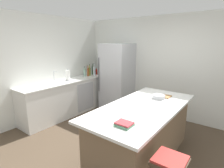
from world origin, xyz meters
The scene contains 19 objects.
ground_plane centered at (0.00, 0.00, 0.00)m, with size 7.20×7.20×0.00m, color #4C3D2D.
wall_rear centered at (0.00, 2.25, 1.30)m, with size 6.00×0.10×2.60m, color silver.
wall_left centered at (-2.45, 0.00, 1.30)m, with size 0.10×6.00×2.60m, color silver.
counter_run_left centered at (-2.10, 0.76, 0.47)m, with size 0.63×2.70×0.94m.
kitchen_island centered at (0.42, 0.26, 0.47)m, with size 1.04×2.24×0.93m.
refrigerator centered at (-1.25, 1.83, 0.95)m, with size 0.80×0.76×1.90m.
bar_stool centered at (1.14, -0.47, 0.56)m, with size 0.36×0.36×0.69m.
sink_faucet centered at (-2.14, 0.38, 1.10)m, with size 0.15×0.05×0.30m.
paper_towel_roll centered at (-2.10, 0.77, 1.07)m, with size 0.14×0.14×0.31m.
whiskey_bottle centered at (-2.04, 2.00, 1.04)m, with size 0.08×0.08×0.27m.
hot_sauce_bottle centered at (-2.11, 1.91, 1.02)m, with size 0.05×0.05×0.21m.
wine_bottle centered at (-2.16, 1.81, 1.08)m, with size 0.07×0.07×0.34m.
soda_bottle centered at (-2.03, 1.72, 1.08)m, with size 0.08×0.08×0.37m.
olive_oil_bottle centered at (-2.13, 1.62, 1.07)m, with size 0.06×0.06×0.34m.
vinegar_bottle centered at (-2.10, 1.53, 1.06)m, with size 0.06×0.06×0.32m.
gin_bottle centered at (-2.15, 1.43, 1.05)m, with size 0.07×0.07×0.29m.
cookbook_stack centered at (0.56, -0.53, 0.95)m, with size 0.21×0.18×0.05m.
mixing_bowl centered at (0.46, 0.77, 0.96)m, with size 0.23×0.23×0.07m.
cutting_board centered at (0.47, 0.95, 0.94)m, with size 0.29×0.21×0.02m.
Camera 1 is at (1.67, -2.24, 1.95)m, focal length 28.51 mm.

